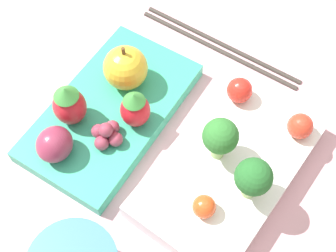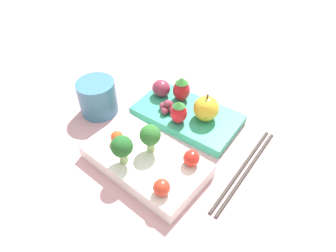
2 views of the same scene
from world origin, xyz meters
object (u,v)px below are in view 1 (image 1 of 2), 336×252
at_px(cherry_tomato_1, 204,207).
at_px(cherry_tomato_0, 240,90).
at_px(apple, 125,68).
at_px(bento_box_fruit, 111,111).
at_px(broccoli_floret_1, 253,178).
at_px(strawberry_1, 135,109).
at_px(broccoli_floret_0, 220,137).
at_px(chopsticks_pair, 219,45).
at_px(grape_cluster, 107,134).
at_px(bento_box_savoury, 229,167).
at_px(cherry_tomato_2, 300,126).
at_px(strawberry_0, 69,105).
at_px(plum, 55,144).

bearing_deg(cherry_tomato_1, cherry_tomato_0, -170.47).
bearing_deg(apple, cherry_tomato_1, 54.70).
height_order(bento_box_fruit, cherry_tomato_0, cherry_tomato_0).
bearing_deg(cherry_tomato_1, broccoli_floret_1, 140.97).
bearing_deg(strawberry_1, cherry_tomato_1, 60.48).
height_order(cherry_tomato_0, apple, apple).
height_order(broccoli_floret_0, chopsticks_pair, broccoli_floret_0).
bearing_deg(broccoli_floret_0, grape_cluster, -73.11).
xyz_separation_m(apple, grape_cluster, (0.07, 0.02, -0.01)).
distance_m(bento_box_savoury, strawberry_1, 0.11).
xyz_separation_m(cherry_tomato_2, apple, (0.02, -0.19, 0.00)).
distance_m(broccoli_floret_0, strawberry_0, 0.16).
xyz_separation_m(bento_box_fruit, cherry_tomato_0, (-0.07, 0.12, 0.03)).
bearing_deg(plum, cherry_tomato_1, 93.45).
height_order(apple, chopsticks_pair, apple).
bearing_deg(chopsticks_pair, plum, -20.95).
xyz_separation_m(broccoli_floret_1, cherry_tomato_1, (0.04, -0.03, -0.02)).
relative_size(apple, chopsticks_pair, 0.27).
xyz_separation_m(cherry_tomato_1, apple, (-0.10, -0.14, 0.00)).
bearing_deg(strawberry_1, chopsticks_pair, 167.97).
height_order(bento_box_savoury, plum, plum).
xyz_separation_m(bento_box_savoury, strawberry_1, (-0.00, -0.11, 0.03)).
relative_size(broccoli_floret_0, broccoli_floret_1, 1.00).
relative_size(broccoli_floret_0, plum, 1.38).
bearing_deg(cherry_tomato_0, chopsticks_pair, -144.60).
distance_m(apple, grape_cluster, 0.08).
bearing_deg(bento_box_fruit, chopsticks_pair, 156.12).
distance_m(cherry_tomato_1, grape_cluster, 0.12).
distance_m(broccoli_floret_0, apple, 0.13).
bearing_deg(cherry_tomato_2, plum, -57.93).
height_order(broccoli_floret_1, cherry_tomato_2, broccoli_floret_1).
distance_m(bento_box_savoury, cherry_tomato_2, 0.08).
bearing_deg(chopsticks_pair, broccoli_floret_0, 22.90).
bearing_deg(broccoli_floret_1, grape_cluster, -86.64).
distance_m(bento_box_savoury, plum, 0.17).
height_order(cherry_tomato_2, grape_cluster, cherry_tomato_2).
height_order(broccoli_floret_0, apple, broccoli_floret_0).
xyz_separation_m(cherry_tomato_2, grape_cluster, (0.09, -0.17, -0.01)).
relative_size(broccoli_floret_0, grape_cluster, 1.48).
xyz_separation_m(bento_box_savoury, broccoli_floret_1, (0.02, 0.03, 0.05)).
distance_m(cherry_tomato_0, apple, 0.12).
relative_size(bento_box_fruit, cherry_tomato_0, 7.80).
height_order(broccoli_floret_1, strawberry_1, broccoli_floret_1).
bearing_deg(grape_cluster, broccoli_floret_1, 93.36).
bearing_deg(broccoli_floret_1, bento_box_fruit, -98.69).
xyz_separation_m(cherry_tomato_0, plum, (0.14, -0.14, -0.00)).
height_order(bento_box_savoury, strawberry_0, strawberry_0).
relative_size(cherry_tomato_2, strawberry_0, 0.49).
height_order(broccoli_floret_0, strawberry_1, broccoli_floret_0).
bearing_deg(chopsticks_pair, bento_box_fruit, -23.88).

